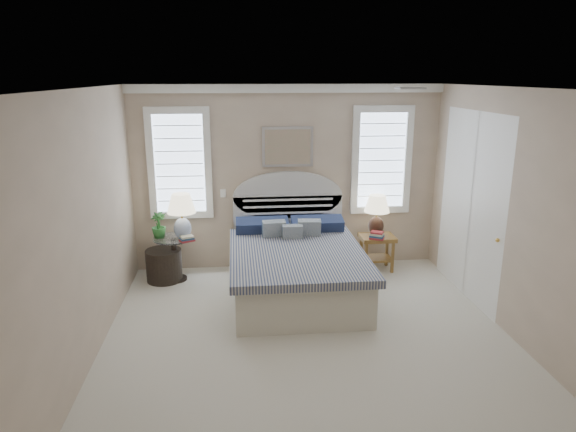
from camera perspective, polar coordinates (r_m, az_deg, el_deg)
The scene contains 21 objects.
floor at distance 5.70m, azimuth 2.58°, elevation -14.29°, with size 4.50×5.00×0.01m, color #B9B39E.
ceiling at distance 4.95m, azimuth 2.96°, elevation 13.97°, with size 4.50×5.00×0.01m, color white.
wall_back at distance 7.58m, azimuth -0.06°, elevation 4.21°, with size 4.50×0.02×2.70m, color tan.
wall_left at distance 5.32m, azimuth -21.95°, elevation -1.80°, with size 0.02×5.00×2.70m, color tan.
wall_right at distance 5.93m, azimuth 24.80°, elevation -0.42°, with size 0.02×5.00×2.70m, color tan.
crown_molding at distance 7.39m, azimuth -0.04°, elevation 14.00°, with size 4.50×0.08×0.12m, color white.
hvac_vent at distance 6.02m, azimuth 13.44°, elevation 13.65°, with size 0.30×0.20×0.02m, color #B2B2B2.
switch_plate at distance 7.57m, azimuth -7.23°, elevation 2.52°, with size 0.08×0.01×0.12m, color white.
window_left at distance 7.52m, azimuth -11.95°, elevation 5.72°, with size 0.90×0.06×1.60m, color silver.
window_right at distance 7.78m, azimuth 10.32°, elevation 6.12°, with size 0.90×0.06×1.60m, color silver.
painting at distance 7.46m, azimuth -0.03°, elevation 7.69°, with size 0.74×0.04×0.58m, color silver.
closet_door at distance 6.98m, azimuth 19.63°, elevation 1.05°, with size 0.02×1.80×2.40m, color white.
bed at distance 6.85m, azimuth 0.83°, elevation -5.45°, with size 1.72×2.28×1.47m.
side_table_left at distance 7.41m, azimuth -12.53°, elevation -4.16°, with size 0.56×0.56×0.63m.
nightstand_right at distance 7.73m, azimuth 9.85°, elevation -3.20°, with size 0.50×0.40×0.53m.
floor_pot at distance 7.49m, azimuth -13.61°, elevation -5.33°, with size 0.50×0.50×0.45m, color black.
lamp_left at distance 7.18m, azimuth -11.74°, elevation 0.53°, with size 0.43×0.43×0.64m.
lamp_right at distance 7.64m, azimuth 9.84°, elevation 0.61°, with size 0.48×0.48×0.61m.
potted_plant at distance 7.33m, azimuth -14.18°, elevation -1.00°, with size 0.20×0.20×0.36m, color #33712D.
books_left at distance 7.13m, azimuth -11.16°, elevation -2.50°, with size 0.22×0.20×0.08m.
books_right at distance 7.52m, azimuth 9.84°, elevation -2.16°, with size 0.25×0.22×0.11m.
Camera 1 is at (-0.76, -4.89, 2.82)m, focal length 32.00 mm.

